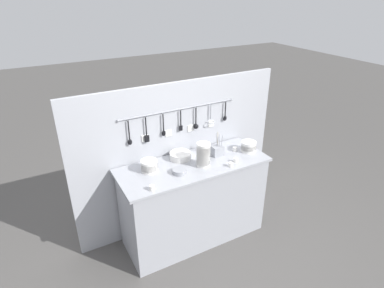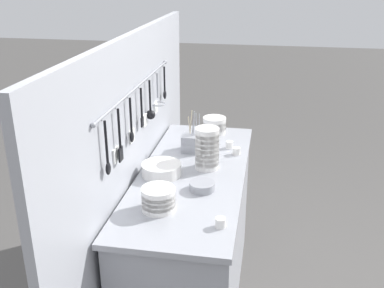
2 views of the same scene
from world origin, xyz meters
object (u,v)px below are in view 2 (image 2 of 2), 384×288
(bowl_stack_wide_centre, at_px, (207,148))
(cup_back_left, at_px, (201,135))
(cutlery_caddy, at_px, (192,142))
(bowl_stack_nested_right, at_px, (158,199))
(bowl_stack_back_corner, at_px, (214,125))
(steel_mixing_bowl, at_px, (202,186))
(cup_beside_plates, at_px, (220,223))
(cup_edge_far, at_px, (236,151))
(cup_centre, at_px, (229,145))
(plate_stack, at_px, (161,169))

(bowl_stack_wide_centre, relative_size, cup_back_left, 5.06)
(cutlery_caddy, bearing_deg, bowl_stack_nested_right, 177.63)
(bowl_stack_nested_right, bearing_deg, bowl_stack_wide_centre, -17.45)
(bowl_stack_back_corner, distance_m, steel_mixing_bowl, 0.86)
(steel_mixing_bowl, bearing_deg, cup_beside_plates, -158.19)
(cup_edge_far, relative_size, cup_beside_plates, 1.00)
(bowl_stack_back_corner, xyz_separation_m, bowl_stack_wide_centre, (-0.59, -0.03, 0.07))
(bowl_stack_wide_centre, xyz_separation_m, cup_edge_far, (0.23, -0.15, -0.10))
(steel_mixing_bowl, bearing_deg, cutlery_caddy, 15.58)
(bowl_stack_nested_right, height_order, cup_centre, bowl_stack_nested_right)
(plate_stack, bearing_deg, bowl_stack_nested_right, -168.45)
(bowl_stack_nested_right, distance_m, plate_stack, 0.38)
(steel_mixing_bowl, bearing_deg, cup_edge_far, -15.26)
(cutlery_caddy, relative_size, cup_beside_plates, 5.54)
(cup_edge_far, xyz_separation_m, cup_beside_plates, (-0.84, 0.00, 0.00))
(bowl_stack_nested_right, xyz_separation_m, cup_beside_plates, (-0.10, -0.31, -0.03))
(cup_centre, bearing_deg, plate_stack, 143.86)
(cutlery_caddy, xyz_separation_m, cup_beside_plates, (-0.85, -0.28, -0.03))
(bowl_stack_wide_centre, distance_m, cup_beside_plates, 0.64)
(plate_stack, height_order, cup_centre, plate_stack)
(bowl_stack_back_corner, height_order, steel_mixing_bowl, bowl_stack_back_corner)
(bowl_stack_back_corner, distance_m, cup_beside_plates, 1.21)
(cup_edge_far, bearing_deg, cup_centre, 28.19)
(cutlery_caddy, bearing_deg, cup_back_left, -6.46)
(cup_beside_plates, bearing_deg, bowl_stack_back_corner, 8.64)
(bowl_stack_wide_centre, relative_size, cutlery_caddy, 0.91)
(cutlery_caddy, xyz_separation_m, cup_centre, (0.08, -0.23, -0.03))
(plate_stack, bearing_deg, bowl_stack_wide_centre, -60.24)
(plate_stack, distance_m, cup_edge_far, 0.53)
(cup_back_left, bearing_deg, cup_edge_far, -132.40)
(bowl_stack_nested_right, bearing_deg, cup_back_left, -3.30)
(steel_mixing_bowl, bearing_deg, cup_back_left, 9.18)
(cutlery_caddy, bearing_deg, cup_centre, -69.82)
(cup_edge_far, distance_m, cup_beside_plates, 0.84)
(bowl_stack_back_corner, height_order, cup_centre, bowl_stack_back_corner)
(cup_back_left, bearing_deg, cup_centre, -123.79)
(steel_mixing_bowl, distance_m, cup_edge_far, 0.52)
(bowl_stack_wide_centre, distance_m, cutlery_caddy, 0.28)
(plate_stack, xyz_separation_m, steel_mixing_bowl, (-0.14, -0.25, -0.01))
(bowl_stack_nested_right, bearing_deg, cup_beside_plates, -108.40)
(cup_back_left, distance_m, cup_beside_plates, 1.10)
(bowl_stack_nested_right, height_order, cup_beside_plates, bowl_stack_nested_right)
(cup_edge_far, height_order, cup_beside_plates, same)
(cup_back_left, bearing_deg, steel_mixing_bowl, -170.82)
(bowl_stack_back_corner, xyz_separation_m, plate_stack, (-0.72, 0.20, -0.02))
(bowl_stack_back_corner, relative_size, steel_mixing_bowl, 1.19)
(bowl_stack_wide_centre, bearing_deg, bowl_stack_back_corner, 3.14)
(bowl_stack_nested_right, bearing_deg, cup_edge_far, -22.93)
(bowl_stack_wide_centre, relative_size, cup_centre, 5.06)
(bowl_stack_nested_right, relative_size, plate_stack, 0.73)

